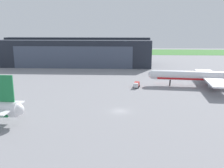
# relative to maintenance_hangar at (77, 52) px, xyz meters

# --- Properties ---
(ground_plane) EXTENTS (440.00, 440.00, 0.00)m
(ground_plane) POSITION_rel_maintenance_hangar_xyz_m (29.20, -90.46, -8.24)
(ground_plane) COLOR gray
(grass_field_strip) EXTENTS (440.00, 56.00, 0.08)m
(grass_field_strip) POSITION_rel_maintenance_hangar_xyz_m (29.20, 86.85, -8.20)
(grass_field_strip) COLOR #407C35
(grass_field_strip) RESTS_ON ground_plane
(maintenance_hangar) EXTENTS (92.05, 31.43, 17.40)m
(maintenance_hangar) POSITION_rel_maintenance_hangar_xyz_m (0.00, 0.00, 0.00)
(maintenance_hangar) COLOR #232833
(maintenance_hangar) RESTS_ON ground_plane
(airliner_far_right) EXTENTS (48.48, 37.25, 13.01)m
(airliner_far_right) POSITION_rel_maintenance_hangar_xyz_m (64.95, -58.22, -3.97)
(airliner_far_right) COLOR silver
(airliner_far_right) RESTS_ON ground_plane
(ops_van) EXTENTS (2.98, 4.72, 2.08)m
(ops_van) POSITION_rel_maintenance_hangar_xyz_m (35.34, -60.95, -7.04)
(ops_van) COLOR silver
(ops_van) RESTS_ON ground_plane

